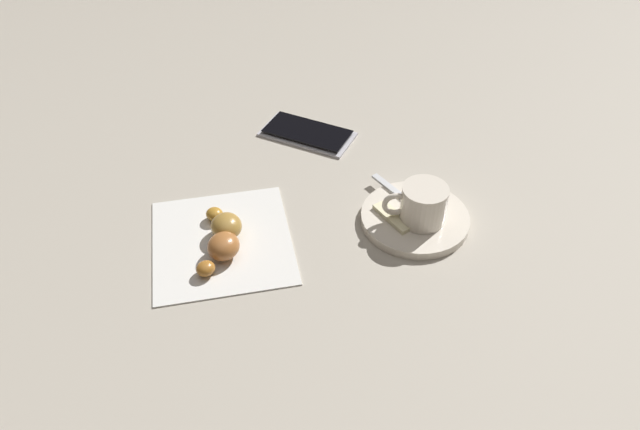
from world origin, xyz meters
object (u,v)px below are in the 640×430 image
(napkin, at_px, (222,241))
(cell_phone, at_px, (307,133))
(saucer, at_px, (415,219))
(croissant, at_px, (223,237))
(espresso_cup, at_px, (422,204))
(sugar_packet, at_px, (393,217))
(teaspoon, at_px, (417,208))

(napkin, xyz_separation_m, cell_phone, (0.09, 0.24, 0.00))
(saucer, height_order, croissant, croissant)
(espresso_cup, xyz_separation_m, sugar_packet, (-0.03, -0.00, -0.02))
(napkin, height_order, croissant, croissant)
(saucer, relative_size, cell_phone, 0.90)
(saucer, xyz_separation_m, sugar_packet, (-0.03, -0.01, 0.01))
(saucer, distance_m, croissant, 0.25)
(saucer, relative_size, sugar_packet, 2.29)
(sugar_packet, bearing_deg, teaspoon, 85.92)
(saucer, height_order, teaspoon, teaspoon)
(espresso_cup, bearing_deg, sugar_packet, -177.88)
(teaspoon, height_order, cell_phone, teaspoon)
(cell_phone, bearing_deg, sugar_packet, -56.99)
(saucer, height_order, sugar_packet, sugar_packet)
(teaspoon, height_order, croissant, croissant)
(napkin, bearing_deg, croissant, -62.34)
(saucer, distance_m, teaspoon, 0.01)
(croissant, xyz_separation_m, cell_phone, (0.08, 0.25, -0.01))
(espresso_cup, xyz_separation_m, cell_phone, (-0.16, 0.19, -0.03))
(sugar_packet, relative_size, napkin, 0.33)
(espresso_cup, height_order, croissant, espresso_cup)
(napkin, bearing_deg, saucer, 12.70)
(napkin, xyz_separation_m, croissant, (0.00, -0.01, 0.02))
(napkin, bearing_deg, sugar_packet, 12.11)
(saucer, xyz_separation_m, teaspoon, (0.00, 0.01, 0.01))
(croissant, bearing_deg, cell_phone, 71.67)
(croissant, bearing_deg, napkin, 117.66)
(croissant, bearing_deg, sugar_packet, 14.43)
(sugar_packet, xyz_separation_m, croissant, (-0.21, -0.05, 0.00))
(saucer, height_order, napkin, saucer)
(saucer, relative_size, teaspoon, 1.31)
(sugar_packet, bearing_deg, napkin, -115.57)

